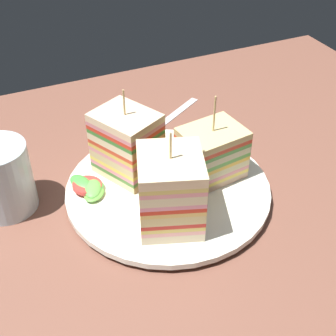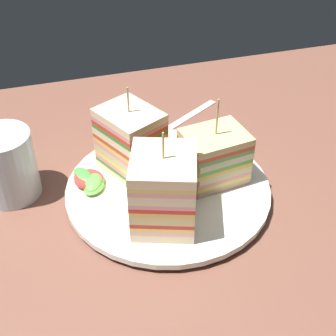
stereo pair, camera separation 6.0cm
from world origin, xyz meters
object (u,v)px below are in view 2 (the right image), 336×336
(plate, at_px, (168,189))
(chip_pile, at_px, (172,177))
(sandwich_wedge_2, at_px, (214,157))
(spoon, at_px, (170,126))
(sandwich_wedge_0, at_px, (131,141))
(sandwich_wedge_1, at_px, (163,190))
(drinking_glass, at_px, (7,169))

(plate, distance_m, chip_pile, 0.02)
(sandwich_wedge_2, distance_m, spoon, 0.16)
(sandwich_wedge_0, xyz_separation_m, spoon, (0.08, 0.10, -0.06))
(chip_pile, bearing_deg, spoon, 74.27)
(plate, bearing_deg, chip_pile, -20.38)
(sandwich_wedge_0, height_order, sandwich_wedge_2, sandwich_wedge_0)
(plate, height_order, sandwich_wedge_1, sandwich_wedge_1)
(spoon, bearing_deg, drinking_glass, -11.22)
(plate, relative_size, spoon, 1.89)
(sandwich_wedge_0, xyz_separation_m, drinking_glass, (-0.16, 0.01, -0.02))
(sandwich_wedge_1, xyz_separation_m, chip_pile, (0.03, 0.06, -0.03))
(plate, bearing_deg, drinking_glass, 162.06)
(sandwich_wedge_0, bearing_deg, drinking_glass, -121.22)
(chip_pile, relative_size, spoon, 0.54)
(sandwich_wedge_1, distance_m, spoon, 0.23)
(plate, height_order, chip_pile, chip_pile)
(sandwich_wedge_1, height_order, chip_pile, sandwich_wedge_1)
(plate, bearing_deg, sandwich_wedge_1, -111.56)
(sandwich_wedge_1, relative_size, chip_pile, 1.64)
(drinking_glass, bearing_deg, spoon, 19.84)
(plate, distance_m, sandwich_wedge_0, 0.08)
(plate, xyz_separation_m, sandwich_wedge_2, (0.06, -0.00, 0.04))
(sandwich_wedge_2, relative_size, spoon, 0.85)
(sandwich_wedge_0, height_order, drinking_glass, sandwich_wedge_0)
(chip_pile, bearing_deg, sandwich_wedge_0, 128.27)
(sandwich_wedge_1, distance_m, chip_pile, 0.07)
(plate, xyz_separation_m, sandwich_wedge_1, (-0.02, -0.06, 0.05))
(sandwich_wedge_0, distance_m, sandwich_wedge_1, 0.11)
(plate, xyz_separation_m, sandwich_wedge_0, (-0.04, 0.05, 0.05))
(sandwich_wedge_1, relative_size, spoon, 0.89)
(plate, xyz_separation_m, spoon, (0.05, 0.15, -0.01))
(drinking_glass, bearing_deg, sandwich_wedge_2, -14.04)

